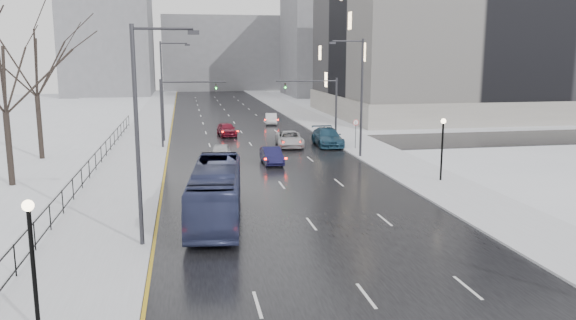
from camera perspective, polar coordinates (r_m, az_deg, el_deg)
road at (r=66.23m, az=-4.95°, el=3.08°), size 16.00×150.00×0.04m
cross_road at (r=54.42m, az=-3.71°, el=1.45°), size 130.00×10.00×0.04m
sidewalk_left at (r=66.05m, az=-14.07°, el=2.83°), size 5.00×150.00×0.16m
sidewalk_right at (r=68.03m, az=3.90°, el=3.34°), size 5.00×150.00×0.16m
park_strip at (r=67.33m, az=-22.16°, el=2.49°), size 14.00×150.00×0.12m
tree_park_d at (r=41.91m, az=-26.18°, el=-2.44°), size 8.75×8.75×12.50m
tree_park_e at (r=51.51m, az=-23.68°, el=0.02°), size 9.45×9.45×13.50m
iron_fence at (r=36.82m, az=-20.74°, el=-2.27°), size 0.06×70.00×1.30m
streetlight_r_mid at (r=47.71m, az=7.24°, el=6.86°), size 2.95×0.25×10.00m
streetlight_l_near at (r=25.61m, az=-14.62°, el=3.40°), size 2.95×0.25×10.00m
streetlight_l_far at (r=57.47m, az=-12.44°, el=7.33°), size 2.95×0.25×10.00m
lamppost_l at (r=18.88m, az=-24.60°, el=-8.10°), size 0.36×0.36×4.28m
lamppost_r_mid at (r=39.78m, az=15.42°, el=1.95°), size 0.36×0.36×4.28m
mast_signal_right at (r=55.26m, az=3.84°, el=5.86°), size 6.10×0.33×6.50m
mast_signal_left at (r=53.56m, az=-11.61°, el=5.51°), size 6.10×0.33×6.50m
no_uturn_sign at (r=52.13m, az=6.90°, el=3.52°), size 0.60×0.06×2.70m
civic_building at (r=87.73m, az=17.99°, el=11.78°), size 41.00×31.00×24.80m
bldg_far_right at (r=125.17m, az=5.52°, el=11.65°), size 24.00×20.00×22.00m
bldg_far_left at (r=131.40m, az=-17.78°, el=12.46°), size 18.00×22.00×28.00m
bldg_far_center at (r=145.72m, az=-6.56°, el=10.69°), size 30.00×18.00×18.00m
bus at (r=30.02m, az=-7.33°, el=-3.27°), size 3.60×10.83×2.96m
sedan_center_near at (r=46.14m, az=-6.86°, el=0.69°), size 2.15×4.47×1.47m
sedan_right_near at (r=45.17m, az=-1.67°, el=0.46°), size 1.48×4.10×1.34m
sedan_right_cross at (r=53.62m, az=0.15°, el=2.15°), size 2.86×5.47×1.47m
sedan_right_far at (r=54.25m, az=4.03°, el=2.34°), size 2.58×5.92×1.69m
sedan_center_far at (r=61.13m, az=-6.25°, el=3.13°), size 2.16×4.45×1.46m
sedan_right_distant at (r=71.35m, az=-1.73°, el=4.21°), size 1.91×4.20×1.34m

